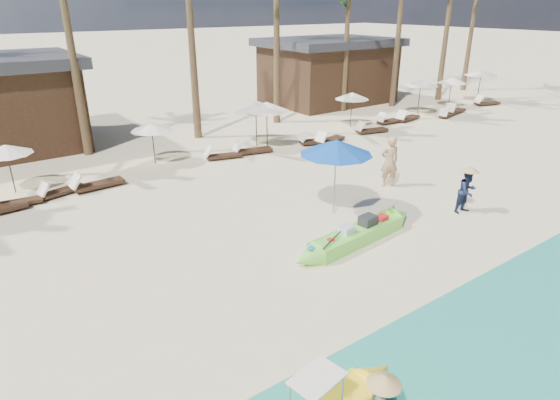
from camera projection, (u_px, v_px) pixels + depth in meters
ground at (355, 259)px, 12.87m from camera, size 240.00×240.00×0.00m
wet_sand_strip at (535, 364)px, 9.12m from camera, size 240.00×4.50×0.01m
green_canoe at (357, 234)px, 13.72m from camera, size 5.54×1.05×0.70m
tourist at (389, 162)px, 17.64m from camera, size 0.85×0.72×1.97m
vendor_green at (467, 191)px, 15.47m from camera, size 0.78×0.63×1.51m
blue_umbrella at (336, 147)px, 14.81m from camera, size 2.35×2.35×2.53m
resort_parasol_4 at (6, 149)px, 16.73m from camera, size 1.79×1.79×1.85m
lounger_4_left at (13, 202)px, 16.10m from camera, size 1.70×0.69×0.56m
lounger_4_right at (60, 190)px, 17.07m from camera, size 1.75×0.93×0.57m
resort_parasol_5 at (151, 127)px, 19.87m from camera, size 1.78×1.78×1.83m
lounger_5_left at (95, 184)px, 17.62m from camera, size 1.98×0.72×0.66m
resort_parasol_6 at (256, 108)px, 22.34m from camera, size 2.03×2.03×2.10m
lounger_6_left at (221, 155)px, 21.06m from camera, size 1.76×0.95×0.57m
lounger_6_right at (251, 150)px, 21.76m from camera, size 1.91×0.93×0.62m
resort_parasol_7 at (267, 107)px, 21.98m from camera, size 2.17×2.17×2.23m
lounger_7_left at (316, 140)px, 23.24m from camera, size 2.02×1.12×0.66m
lounger_7_right at (329, 139)px, 23.40m from camera, size 1.93×0.94×0.63m
resort_parasol_8 at (352, 96)px, 25.89m from camera, size 1.90×1.90×1.96m
lounger_8_left at (370, 129)px, 25.23m from camera, size 1.91×0.97×0.62m
resort_parasol_9 at (421, 82)px, 28.76m from camera, size 2.17×2.17×2.23m
lounger_9_left at (389, 120)px, 27.23m from camera, size 1.90×0.69×0.63m
lounger_9_right at (407, 117)px, 27.86m from camera, size 1.95×0.85×0.64m
resort_parasol_10 at (452, 80)px, 30.98m from camera, size 1.93×1.93×1.99m
lounger_10_left at (447, 114)px, 28.74m from camera, size 1.71×0.91×0.55m
lounger_10_right at (455, 110)px, 29.66m from camera, size 1.99×0.93×0.65m
resort_parasol_11 at (481, 72)px, 32.48m from camera, size 2.24×2.24×2.30m
lounger_11_left at (486, 102)px, 32.11m from camera, size 1.96×1.09×0.64m
pavilion_east at (328, 70)px, 32.63m from camera, size 8.80×6.60×4.30m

